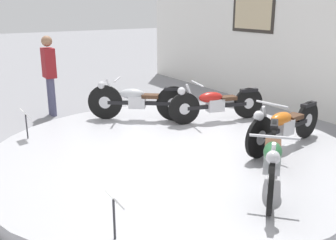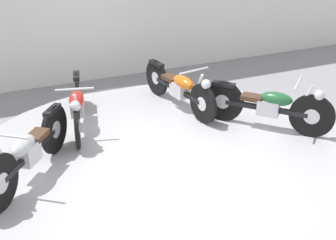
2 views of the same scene
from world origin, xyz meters
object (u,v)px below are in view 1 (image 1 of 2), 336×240
at_px(motorcycle_red, 215,103).
at_px(info_placard_front_centre, 114,205).
at_px(motorcycle_silver, 137,100).
at_px(motorcycle_green, 272,158).
at_px(motorcycle_orange, 284,124).
at_px(info_placard_front_left, 26,118).
at_px(visitor_standing, 49,71).

distance_m(motorcycle_red, info_placard_front_centre, 4.22).
distance_m(motorcycle_silver, info_placard_front_centre, 4.09).
height_order(motorcycle_red, motorcycle_green, motorcycle_green).
height_order(motorcycle_silver, motorcycle_orange, motorcycle_silver).
xyz_separation_m(motorcycle_silver, motorcycle_red, (0.90, 1.21, -0.03)).
bearing_deg(info_placard_front_left, motorcycle_green, 31.03).
xyz_separation_m(motorcycle_red, motorcycle_orange, (1.71, 0.00, 0.01)).
relative_size(motorcycle_silver, info_placard_front_centre, 3.23).
bearing_deg(visitor_standing, motorcycle_silver, 31.54).
xyz_separation_m(motorcycle_silver, motorcycle_green, (3.51, 0.00, -0.01)).
height_order(info_placard_front_left, visitor_standing, visitor_standing).
bearing_deg(visitor_standing, motorcycle_orange, 27.80).
distance_m(info_placard_front_centre, visitor_standing, 5.47).
bearing_deg(motorcycle_silver, motorcycle_orange, 24.97).
height_order(motorcycle_green, info_placard_front_centre, motorcycle_green).
bearing_deg(info_placard_front_centre, visitor_standing, 169.79).
xyz_separation_m(motorcycle_red, visitor_standing, (-2.76, -2.35, 0.43)).
bearing_deg(motorcycle_red, motorcycle_orange, 0.02).
height_order(motorcycle_green, visitor_standing, visitor_standing).
relative_size(info_placard_front_left, visitor_standing, 0.30).
relative_size(motorcycle_red, info_placard_front_centre, 3.74).
height_order(motorcycle_red, info_placard_front_left, motorcycle_red).
bearing_deg(visitor_standing, info_placard_front_left, -27.37).
xyz_separation_m(motorcycle_silver, motorcycle_orange, (2.61, 1.21, -0.02)).
bearing_deg(motorcycle_orange, motorcycle_red, -179.98).
xyz_separation_m(motorcycle_green, visitor_standing, (-5.37, -1.14, 0.41)).
height_order(motorcycle_green, info_placard_front_left, motorcycle_green).
bearing_deg(motorcycle_green, motorcycle_orange, 126.77).
bearing_deg(info_placard_front_left, motorcycle_red, 74.96).
height_order(motorcycle_red, motorcycle_orange, motorcycle_orange).
bearing_deg(info_placard_front_left, motorcycle_orange, 51.94).
xyz_separation_m(motorcycle_red, info_placard_front_centre, (2.60, -3.32, -0.01)).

